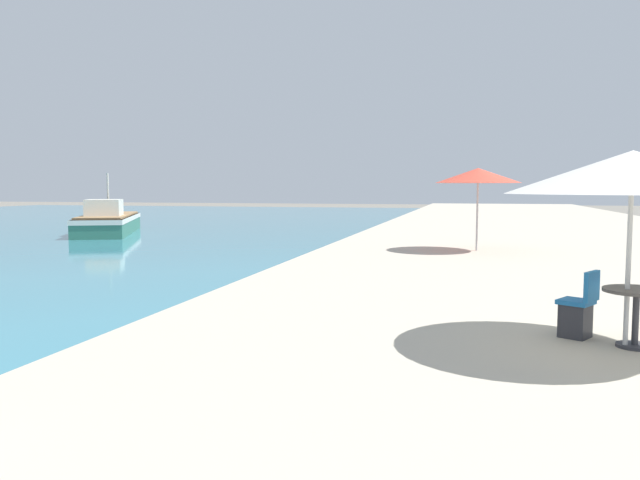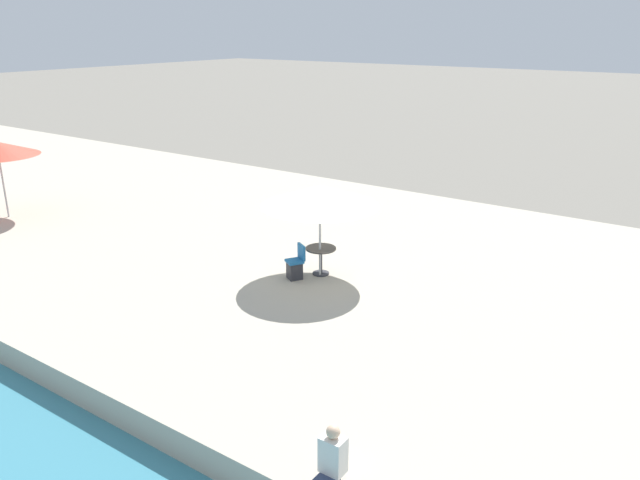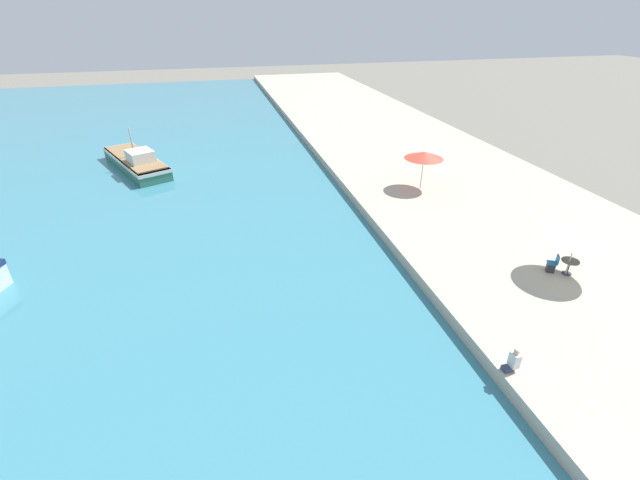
{
  "view_description": "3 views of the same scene",
  "coord_description": "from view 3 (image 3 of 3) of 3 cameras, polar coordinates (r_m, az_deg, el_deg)",
  "views": [
    {
      "loc": [
        4.88,
        4.49,
        2.64
      ],
      "look_at": [
        1.5,
        18.21,
        1.43
      ],
      "focal_mm": 35.0,
      "sensor_mm": 36.0,
      "label": 1
    },
    {
      "loc": [
        -5.67,
        4.11,
        6.87
      ],
      "look_at": [
        6.76,
        12.82,
        1.63
      ],
      "focal_mm": 35.0,
      "sensor_mm": 36.0,
      "label": 2
    },
    {
      "loc": [
        -8.82,
        -0.78,
        11.94
      ],
      "look_at": [
        -4.0,
        18.0,
        1.23
      ],
      "focal_mm": 24.0,
      "sensor_mm": 36.0,
      "label": 3
    }
  ],
  "objects": [
    {
      "name": "quay_promenade",
      "position": [
        42.95,
        9.48,
        12.83
      ],
      "size": [
        16.0,
        90.0,
        0.63
      ],
      "color": "#BCB29E",
      "rests_on": "ground_plane"
    },
    {
      "name": "fishing_boat_mid",
      "position": [
        38.48,
        -23.29,
        9.6
      ],
      "size": [
        6.16,
        9.42,
        3.37
      ],
      "rotation": [
        0.0,
        0.0,
        0.43
      ],
      "color": "#33705B",
      "rests_on": "water_basin"
    },
    {
      "name": "cafe_umbrella_pink",
      "position": [
        22.6,
        31.2,
        0.64
      ],
      "size": [
        3.02,
        3.02,
        2.45
      ],
      "color": "#B7B7B7",
      "rests_on": "quay_promenade"
    },
    {
      "name": "cafe_umbrella_white",
      "position": [
        30.31,
        13.71,
        10.93
      ],
      "size": [
        2.65,
        2.65,
        2.6
      ],
      "color": "#B7B7B7",
      "rests_on": "quay_promenade"
    },
    {
      "name": "cafe_table",
      "position": [
        23.43,
        30.31,
        -2.81
      ],
      "size": [
        0.8,
        0.8,
        0.74
      ],
      "color": "#333338",
      "rests_on": "quay_promenade"
    },
    {
      "name": "cafe_chair_left",
      "position": [
        23.33,
        28.49,
        -3.04
      ],
      "size": [
        0.57,
        0.56,
        0.91
      ],
      "rotation": [
        0.0,
        0.0,
        1.04
      ],
      "color": "#2D2D33",
      "rests_on": "quay_promenade"
    },
    {
      "name": "person_at_quay",
      "position": [
        16.9,
        24.37,
        -14.46
      ],
      "size": [
        0.51,
        0.36,
        0.93
      ],
      "color": "#333D5B",
      "rests_on": "quay_promenade"
    }
  ]
}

